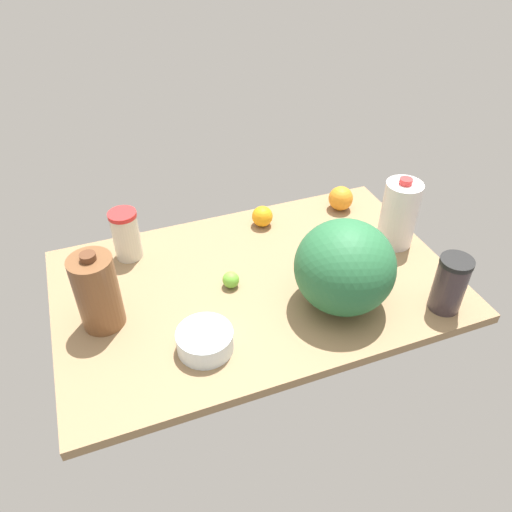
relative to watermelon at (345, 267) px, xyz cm
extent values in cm
cube|color=#90714D|center=(-19.75, 17.02, -14.78)|extent=(120.00, 76.00, 3.00)
ellipsoid|color=#296B3E|center=(0.00, 0.00, 0.00)|extent=(28.12, 28.12, 26.57)
cylinder|color=brown|center=(-65.27, 16.01, -2.10)|extent=(11.68, 11.68, 22.37)
cylinder|color=#59331E|center=(-65.27, 16.01, 9.99)|extent=(4.09, 4.09, 1.80)
cylinder|color=#3E3135|center=(27.07, -12.21, -5.27)|extent=(8.90, 8.90, 16.02)
cylinder|color=black|center=(27.07, -12.21, 3.44)|extent=(9.17, 9.17, 1.40)
cylinder|color=silver|center=(-41.58, -3.16, -10.29)|extent=(14.99, 14.99, 5.98)
cylinder|color=beige|center=(-53.77, 43.40, -5.61)|extent=(8.55, 8.55, 15.35)
cylinder|color=red|center=(-53.77, 43.40, 2.77)|extent=(8.81, 8.81, 1.40)
cylinder|color=white|center=(30.67, 19.53, -1.99)|extent=(11.67, 11.67, 22.58)
cylinder|color=red|center=(30.67, 19.53, 10.20)|extent=(4.09, 4.09, 1.80)
sphere|color=orange|center=(23.46, 44.13, -8.85)|extent=(8.87, 8.87, 8.87)
sphere|color=orange|center=(-7.11, 44.41, -9.63)|extent=(7.31, 7.31, 7.31)
sphere|color=#6DB838|center=(-27.55, 17.74, -10.74)|extent=(5.08, 5.08, 5.08)
camera|label=1|loc=(-59.95, -90.03, 88.37)|focal=35.00mm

